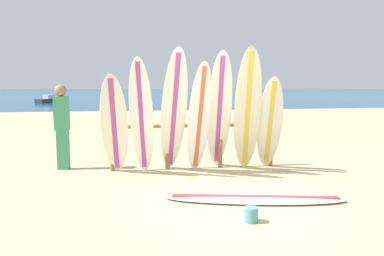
# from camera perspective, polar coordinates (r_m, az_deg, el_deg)

# --- Properties ---
(ground_plane) EXTENTS (120.00, 120.00, 0.00)m
(ground_plane) POSITION_cam_1_polar(r_m,az_deg,el_deg) (5.73, 6.51, -11.27)
(ground_plane) COLOR tan
(ocean_water) EXTENTS (120.00, 80.00, 0.01)m
(ocean_water) POSITION_cam_1_polar(r_m,az_deg,el_deg) (63.28, -7.39, 5.59)
(ocean_water) COLOR navy
(ocean_water) RESTS_ON ground
(surfboard_rack) EXTENTS (3.51, 0.09, 1.07)m
(surfboard_rack) POSITION_cam_1_polar(r_m,az_deg,el_deg) (7.55, 0.34, -1.34)
(surfboard_rack) COLOR olive
(surfboard_rack) RESTS_ON ground
(surfboard_leaning_far_left) EXTENTS (0.59, 0.70, 1.99)m
(surfboard_leaning_far_left) POSITION_cam_1_polar(r_m,az_deg,el_deg) (7.15, -12.30, 0.50)
(surfboard_leaning_far_left) COLOR white
(surfboard_leaning_far_left) RESTS_ON ground
(surfboard_leaning_left) EXTENTS (0.58, 0.86, 2.30)m
(surfboard_leaning_left) POSITION_cam_1_polar(r_m,az_deg,el_deg) (7.00, -8.06, 1.72)
(surfboard_leaning_left) COLOR white
(surfboard_leaning_left) RESTS_ON ground
(surfboard_leaning_center_left) EXTENTS (0.60, 1.21, 2.46)m
(surfboard_leaning_center_left) POSITION_cam_1_polar(r_m,az_deg,el_deg) (7.02, -2.92, 2.49)
(surfboard_leaning_center_left) COLOR white
(surfboard_leaning_center_left) RESTS_ON ground
(surfboard_leaning_center) EXTENTS (0.59, 0.70, 2.23)m
(surfboard_leaning_center) POSITION_cam_1_polar(r_m,az_deg,el_deg) (7.11, 1.18, 1.60)
(surfboard_leaning_center) COLOR white
(surfboard_leaning_center) RESTS_ON ground
(surfboard_leaning_center_right) EXTENTS (0.64, 1.26, 2.43)m
(surfboard_leaning_center_right) POSITION_cam_1_polar(r_m,az_deg,el_deg) (7.30, 4.36, 2.51)
(surfboard_leaning_center_right) COLOR white
(surfboard_leaning_center_right) RESTS_ON ground
(surfboard_leaning_right) EXTENTS (0.63, 0.75, 2.52)m
(surfboard_leaning_right) POSITION_cam_1_polar(r_m,az_deg,el_deg) (7.31, 8.87, 2.82)
(surfboard_leaning_right) COLOR beige
(surfboard_leaning_right) RESTS_ON ground
(surfboard_leaning_far_right) EXTENTS (0.59, 0.68, 1.94)m
(surfboard_leaning_far_right) POSITION_cam_1_polar(r_m,az_deg,el_deg) (7.60, 12.30, 0.73)
(surfboard_leaning_far_right) COLOR silver
(surfboard_leaning_far_right) RESTS_ON ground
(surfboard_lying_on_sand) EXTENTS (2.85, 1.11, 0.08)m
(surfboard_lying_on_sand) POSITION_cam_1_polar(r_m,az_deg,el_deg) (5.72, 9.99, -10.98)
(surfboard_lying_on_sand) COLOR white
(surfboard_lying_on_sand) RESTS_ON ground
(beachgoer_standing) EXTENTS (0.30, 0.24, 1.77)m
(beachgoer_standing) POSITION_cam_1_polar(r_m,az_deg,el_deg) (7.89, -20.02, 0.72)
(beachgoer_standing) COLOR #3F9966
(beachgoer_standing) RESTS_ON ground
(small_boat_offshore) EXTENTS (2.18, 2.75, 0.71)m
(small_boat_offshore) POSITION_cam_1_polar(r_m,az_deg,el_deg) (34.78, -21.73, 4.21)
(small_boat_offshore) COLOR #333842
(small_boat_offshore) RESTS_ON ocean_water
(sand_bucket) EXTENTS (0.18, 0.18, 0.20)m
(sand_bucket) POSITION_cam_1_polar(r_m,az_deg,el_deg) (4.87, 9.41, -13.47)
(sand_bucket) COLOR teal
(sand_bucket) RESTS_ON ground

